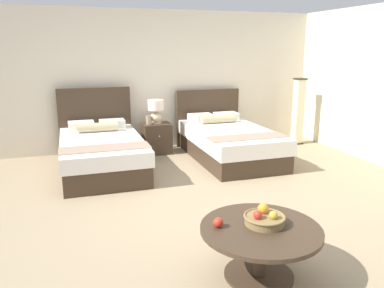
# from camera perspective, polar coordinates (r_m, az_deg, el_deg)

# --- Properties ---
(ground_plane) EXTENTS (10.14, 9.70, 0.02)m
(ground_plane) POSITION_cam_1_polar(r_m,az_deg,el_deg) (4.60, 2.46, -9.55)
(ground_plane) COLOR #9B8667
(wall_back) EXTENTS (10.14, 0.12, 2.51)m
(wall_back) POSITION_cam_1_polar(r_m,az_deg,el_deg) (7.17, -6.10, 9.43)
(wall_back) COLOR beige
(wall_back) RESTS_ON ground
(bed_near_window) EXTENTS (1.24, 2.08, 1.18)m
(bed_near_window) POSITION_cam_1_polar(r_m,az_deg,el_deg) (6.04, -13.38, -1.04)
(bed_near_window) COLOR #3D2D1F
(bed_near_window) RESTS_ON ground
(bed_near_corner) EXTENTS (1.25, 2.17, 1.07)m
(bed_near_corner) POSITION_cam_1_polar(r_m,az_deg,el_deg) (6.54, 5.43, 0.42)
(bed_near_corner) COLOR #3D2D1F
(bed_near_corner) RESTS_ON ground
(nightstand) EXTENTS (0.49, 0.43, 0.54)m
(nightstand) POSITION_cam_1_polar(r_m,az_deg,el_deg) (6.85, -5.30, 0.86)
(nightstand) COLOR #3D2D1F
(nightstand) RESTS_ON ground
(table_lamp) EXTENTS (0.28, 0.28, 0.42)m
(table_lamp) POSITION_cam_1_polar(r_m,az_deg,el_deg) (6.77, -5.43, 5.16)
(table_lamp) COLOR beige
(table_lamp) RESTS_ON nightstand
(vase) EXTENTS (0.10, 0.10, 0.15)m
(vase) POSITION_cam_1_polar(r_m,az_deg,el_deg) (6.71, -6.50, 3.59)
(vase) COLOR gray
(vase) RESTS_ON nightstand
(coffee_table) EXTENTS (0.98, 0.98, 0.44)m
(coffee_table) POSITION_cam_1_polar(r_m,az_deg,el_deg) (3.23, 10.17, -13.91)
(coffee_table) COLOR #3D2D1F
(coffee_table) RESTS_ON ground
(fruit_bowl) EXTENTS (0.34, 0.34, 0.15)m
(fruit_bowl) POSITION_cam_1_polar(r_m,az_deg,el_deg) (3.22, 10.77, -10.87)
(fruit_bowl) COLOR olive
(fruit_bowl) RESTS_ON coffee_table
(loose_apple) EXTENTS (0.08, 0.08, 0.08)m
(loose_apple) POSITION_cam_1_polar(r_m,az_deg,el_deg) (3.12, 3.94, -11.62)
(loose_apple) COLOR red
(loose_apple) RESTS_ON coffee_table
(floor_lamp_corner) EXTENTS (0.21, 0.21, 1.28)m
(floor_lamp_corner) POSITION_cam_1_polar(r_m,az_deg,el_deg) (7.71, 15.59, 4.69)
(floor_lamp_corner) COLOR #2B2718
(floor_lamp_corner) RESTS_ON ground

